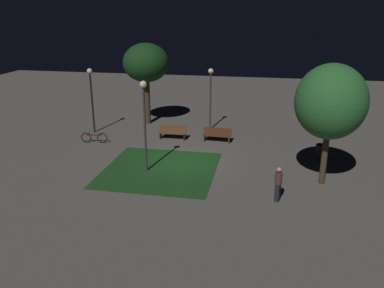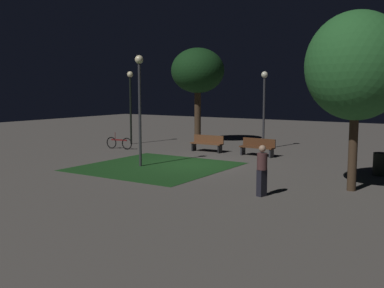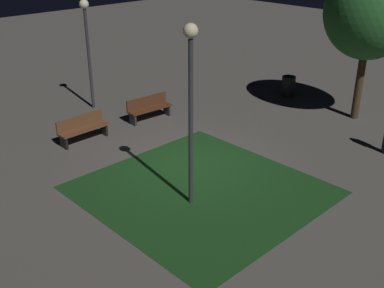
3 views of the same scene
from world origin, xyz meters
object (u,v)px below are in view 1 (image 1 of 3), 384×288
Objects in this scene: lamp_post_near_wall at (211,88)px; tree_tall_center at (331,102)px; tree_lawn_side at (146,63)px; bench_path_side at (217,134)px; lamp_post_path_center at (144,111)px; pedestrian at (278,183)px; bicycle at (94,138)px; bench_back_row at (173,132)px; trash_bin at (321,152)px; lamp_post_plaza_east at (91,89)px.

tree_tall_center is at bearing 129.88° from lamp_post_near_wall.
tree_lawn_side is 1.01× the size of tree_tall_center.
lamp_post_near_wall is (0.84, -2.59, 2.46)m from bench_path_side.
pedestrian is at bearing 161.40° from lamp_post_path_center.
bicycle is at bearing -15.32° from tree_tall_center.
bench_path_side is 1.01× the size of bench_back_row.
lamp_post_plaza_east is at bearing -9.59° from trash_bin.
bench_path_side is 1.08× the size of bicycle.
trash_bin is at bearing -95.12° from tree_tall_center.
lamp_post_near_wall is at bearing -50.12° from tree_tall_center.
trash_bin is (-11.75, 5.36, -3.98)m from tree_lawn_side.
bench_back_row is at bearing -160.10° from bicycle.
tree_tall_center is 14.47m from bicycle.
lamp_post_path_center is 2.80× the size of bicycle.
bench_back_row and trash_bin have the same top height.
bench_back_row is at bearing -12.78° from trash_bin.
bicycle is 1.05× the size of pedestrian.
lamp_post_near_wall is 2.54× the size of bicycle.
tree_lawn_side is 6.78m from bicycle.
pedestrian is (-6.60, 7.74, 0.37)m from bench_back_row.
bench_path_side is 2.08× the size of trash_bin.
trash_bin is (-0.30, -3.35, -3.61)m from tree_tall_center.
bench_back_row is at bearing -0.00° from bench_path_side.
pedestrian is at bearing 113.61° from lamp_post_near_wall.
bench_back_row is 1.12× the size of pedestrian.
tree_lawn_side is (2.69, -3.30, 3.94)m from bench_back_row.
bench_path_side and bench_back_row have the same top height.
bench_back_row is at bearing -91.08° from lamp_post_path_center.
lamp_post_path_center reaches higher than pedestrian.
bench_back_row is 5.80m from tree_lawn_side.
lamp_post_near_wall is at bearing -147.73° from bicycle.
tree_tall_center is 3.43× the size of bicycle.
bench_back_row is (2.92, -0.00, 0.00)m from bench_path_side.
tree_lawn_side reaches higher than bicycle.
pedestrian is at bearing 130.06° from tree_lawn_side.
bench_back_row is 0.41× the size of lamp_post_plaza_east.
pedestrian reaches higher than trash_bin.
lamp_post_near_wall is 8.06m from lamp_post_plaza_east.
tree_tall_center is 15.62m from lamp_post_plaza_east.
bench_back_row is at bearing 51.20° from lamp_post_near_wall.
lamp_post_near_wall is at bearing -72.03° from bench_path_side.
bicycle is at bearing -1.43° from trash_bin.
trash_bin is at bearing 161.50° from bench_path_side.
lamp_post_path_center is 7.45m from pedestrian.
tree_lawn_side is at bearing -30.50° from bench_path_side.
lamp_post_path_center reaches higher than lamp_post_plaza_east.
tree_lawn_side is at bearing -136.24° from lamp_post_plaza_east.
tree_tall_center reaches higher than lamp_post_path_center.
tree_lawn_side is at bearing -37.26° from tree_tall_center.
lamp_post_path_center is (0.10, 5.48, 2.73)m from bench_back_row.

